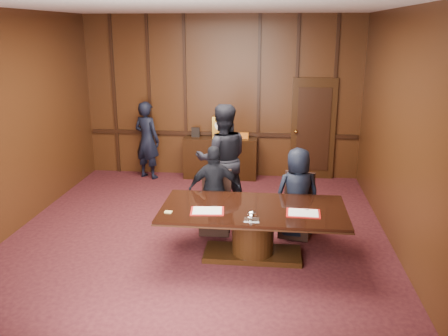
% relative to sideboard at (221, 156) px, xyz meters
% --- Properties ---
extents(room, '(7.00, 7.04, 3.50)m').
position_rel_sideboard_xyz_m(room, '(0.07, -3.12, 1.24)').
color(room, black).
rests_on(room, ground).
extents(sideboard, '(1.60, 0.45, 1.54)m').
position_rel_sideboard_xyz_m(sideboard, '(0.00, 0.00, 0.00)').
color(sideboard, black).
rests_on(sideboard, ground).
extents(conference_table, '(2.62, 1.32, 0.76)m').
position_rel_sideboard_xyz_m(conference_table, '(0.90, -3.76, 0.02)').
color(conference_table, black).
rests_on(conference_table, ground).
extents(folder_left, '(0.49, 0.37, 0.02)m').
position_rel_sideboard_xyz_m(folder_left, '(0.27, -3.97, 0.28)').
color(folder_left, '#A2110E').
rests_on(folder_left, conference_table).
extents(folder_right, '(0.47, 0.35, 0.02)m').
position_rel_sideboard_xyz_m(folder_right, '(1.59, -3.91, 0.28)').
color(folder_right, '#A2110E').
rests_on(folder_right, conference_table).
extents(inkstand, '(0.20, 0.14, 0.12)m').
position_rel_sideboard_xyz_m(inkstand, '(0.90, -4.21, 0.33)').
color(inkstand, white).
rests_on(inkstand, conference_table).
extents(notepad, '(0.11, 0.08, 0.01)m').
position_rel_sideboard_xyz_m(notepad, '(-0.26, -4.06, 0.28)').
color(notepad, tan).
rests_on(notepad, conference_table).
extents(chair_left, '(0.48, 0.48, 0.99)m').
position_rel_sideboard_xyz_m(chair_left, '(0.25, -2.88, -0.19)').
color(chair_left, black).
rests_on(chair_left, ground).
extents(chair_right, '(0.57, 0.57, 0.99)m').
position_rel_sideboard_xyz_m(chair_right, '(1.56, -2.88, -0.19)').
color(chair_right, black).
rests_on(chair_right, ground).
extents(signatory_left, '(0.90, 0.50, 1.44)m').
position_rel_sideboard_xyz_m(signatory_left, '(0.25, -2.96, 0.24)').
color(signatory_left, black).
rests_on(signatory_left, ground).
extents(signatory_right, '(0.79, 0.60, 1.44)m').
position_rel_sideboard_xyz_m(signatory_right, '(1.55, -2.96, 0.24)').
color(signatory_right, black).
rests_on(signatory_right, ground).
extents(witness_left, '(0.73, 0.63, 1.70)m').
position_rel_sideboard_xyz_m(witness_left, '(-1.60, -0.16, 0.37)').
color(witness_left, black).
rests_on(witness_left, ground).
extents(witness_right, '(1.09, 0.93, 1.96)m').
position_rel_sideboard_xyz_m(witness_right, '(0.27, -2.02, 0.49)').
color(witness_right, black).
rests_on(witness_right, ground).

